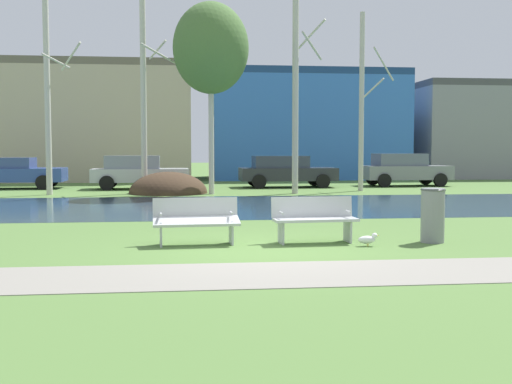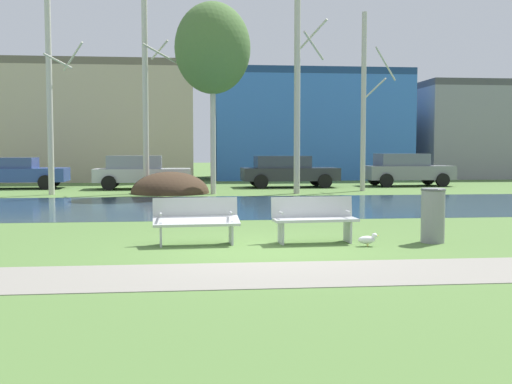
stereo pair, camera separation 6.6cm
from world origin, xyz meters
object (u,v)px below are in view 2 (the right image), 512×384
Objects in this scene: parked_hatch_third_dark at (287,171)px; parked_wagon_fourth_grey at (406,169)px; bench_right at (314,218)px; trash_bin at (433,214)px; parked_van_nearest_blue at (12,172)px; parked_sedan_second_silver at (140,171)px; seagull at (368,239)px; bench_left at (196,219)px.

parked_wagon_fourth_grey reaches higher than parked_hatch_third_dark.
trash_bin is at bearing -5.48° from bench_right.
parked_wagon_fourth_grey is (8.01, 17.36, 0.34)m from bench_right.
parked_hatch_third_dark is at bearing -176.25° from parked_wagon_fourth_grey.
bench_right is at bearing -59.04° from parked_van_nearest_blue.
parked_sedan_second_silver is at bearing 112.33° from trash_bin.
trash_bin reaches higher than bench_right.
seagull is 21.10m from parked_van_nearest_blue.
bench_right is 0.38× the size of parked_wagon_fourth_grey.
bench_left is 16.69m from parked_sedan_second_silver.
bench_right is 2.27m from trash_bin.
parked_van_nearest_blue is at bearing 178.63° from parked_hatch_third_dark.
bench_left is 17.54m from parked_hatch_third_dark.
seagull is at bearing -9.91° from bench_left.
parked_sedan_second_silver is 1.02× the size of parked_wagon_fourth_grey.
bench_right is 0.38× the size of parked_sedan_second_silver.
parked_sedan_second_silver reaches higher than trash_bin.
bench_left is at bearing -64.84° from parked_van_nearest_blue.
parked_sedan_second_silver is (-6.88, 16.74, 0.24)m from trash_bin.
parked_wagon_fourth_grey is (18.37, 0.08, 0.06)m from parked_van_nearest_blue.
bench_left is 0.38× the size of parked_sedan_second_silver.
trash_bin is 0.25× the size of parked_wagon_fourth_grey.
seagull is (-1.37, -0.33, -0.41)m from trash_bin.
bench_right is at bearing 148.46° from seagull.
trash_bin is 0.24× the size of parked_sedan_second_silver.
parked_sedan_second_silver is 12.65m from parked_wagon_fourth_grey.
parked_hatch_third_dark is at bearing 82.81° from bench_right.
parked_sedan_second_silver is at bearing 107.89° from seagull.
parked_sedan_second_silver is (-5.51, 17.07, 0.65)m from seagull.
parked_sedan_second_silver is (5.75, -0.76, 0.03)m from parked_van_nearest_blue.
seagull is 0.09× the size of parked_hatch_third_dark.
seagull is at bearing -166.33° from trash_bin.
bench_left is at bearing -81.86° from parked_sedan_second_silver.
parked_hatch_third_dark is at bearing 3.89° from parked_sedan_second_silver.
bench_left is at bearing -120.57° from parked_wagon_fourth_grey.
parked_van_nearest_blue is 5.80m from parked_sedan_second_silver.
bench_right is 17.12m from parked_hatch_third_dark.
parked_sedan_second_silver reaches higher than parked_van_nearest_blue.
trash_bin is at bearing -89.60° from parked_hatch_third_dark.
parked_sedan_second_silver is at bearing -7.52° from parked_van_nearest_blue.
seagull is at bearing -57.72° from parked_van_nearest_blue.
parked_wagon_fourth_grey is at bearing 0.26° from parked_van_nearest_blue.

